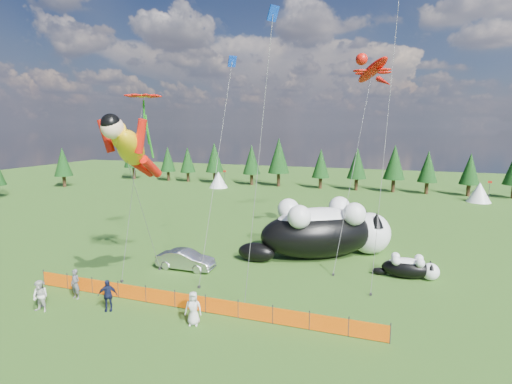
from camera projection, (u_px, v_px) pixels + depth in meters
ground at (213, 290)px, 25.93m from camera, size 160.00×160.00×0.00m
safety_fence at (190, 302)px, 23.05m from camera, size 22.06×0.06×1.10m
tree_line at (328, 165)px, 67.15m from camera, size 90.00×4.00×8.00m
festival_tents at (396, 188)px, 59.31m from camera, size 50.00×3.20×2.80m
cat_large at (325, 230)px, 32.31m from camera, size 11.61×8.95×4.67m
cat_small at (409, 267)px, 27.92m from camera, size 4.49×1.71×1.62m
car at (186, 260)px, 29.66m from camera, size 4.39×1.64×1.43m
spectator_a at (75, 284)px, 24.53m from camera, size 0.74×0.55×1.87m
spectator_b at (40, 296)px, 22.76m from camera, size 0.95×0.62×1.87m
spectator_c at (108, 295)px, 22.92m from camera, size 1.23×0.99×1.86m
spectator_d at (40, 293)px, 23.51m from camera, size 1.15×0.82×1.60m
spectator_e at (193, 308)px, 21.29m from camera, size 1.03×0.82×1.85m
superhero_kite at (131, 149)px, 23.37m from camera, size 6.26×7.86×12.02m
gecko_kite at (372, 70)px, 34.25m from camera, size 6.26×13.10×17.89m
flower_kite at (143, 98)px, 27.33m from camera, size 2.68×3.93×12.76m
diamond_kite_a at (231, 69)px, 29.35m from camera, size 0.94×6.67×16.53m
diamond_kite_c at (272, 27)px, 21.11m from camera, size 1.74×1.70×17.21m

